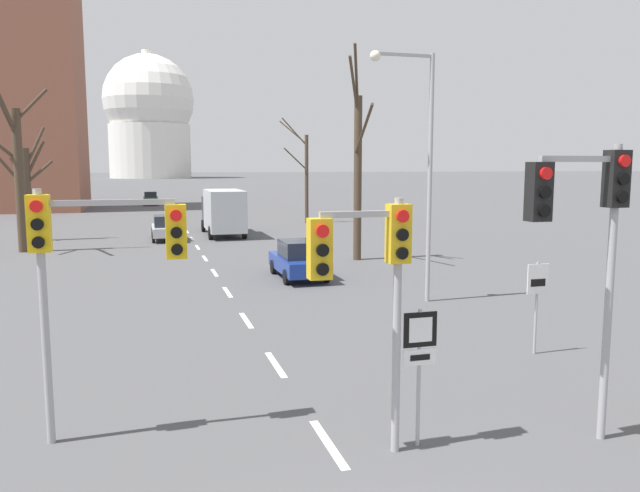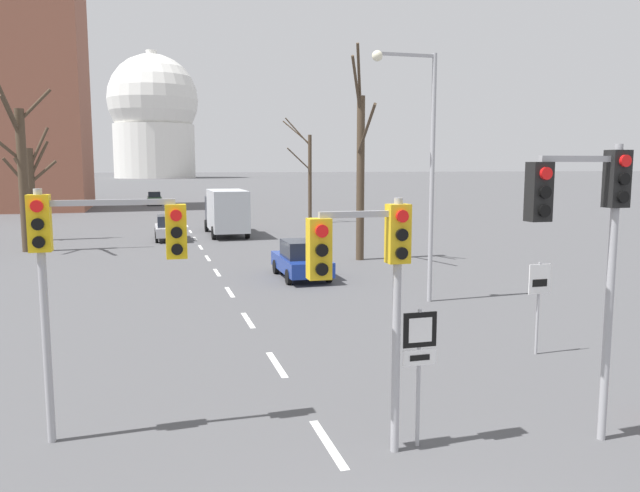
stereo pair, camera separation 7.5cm
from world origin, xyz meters
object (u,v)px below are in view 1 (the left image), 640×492
object	(u,v)px
route_sign_post	(420,354)
speed_limit_sign	(537,292)
sedan_far_left	(222,211)
delivery_truck	(223,211)
sedan_mid_centre	(151,198)
street_lamp_right	(419,152)
sedan_near_left	(166,228)
traffic_signal_centre_tall	(370,264)
sedan_near_right	(299,259)
traffic_signal_near_right	(589,220)
traffic_signal_near_left	(92,251)

from	to	relation	value
route_sign_post	speed_limit_sign	world-z (taller)	route_sign_post
speed_limit_sign	sedan_far_left	world-z (taller)	speed_limit_sign
route_sign_post	delivery_truck	world-z (taller)	delivery_truck
sedan_mid_centre	delivery_truck	xyz separation A→B (m)	(4.40, -35.22, 0.89)
street_lamp_right	sedan_near_left	xyz separation A→B (m)	(-7.86, 21.12, -4.44)
traffic_signal_centre_tall	sedan_near_left	bearing A→B (deg)	93.88
street_lamp_right	sedan_near_right	world-z (taller)	street_lamp_right
route_sign_post	speed_limit_sign	bearing A→B (deg)	38.33
traffic_signal_near_right	sedan_near_left	size ratio (longest dim) A/B	1.24
sedan_mid_centre	sedan_far_left	xyz separation A→B (m)	(5.77, -22.97, -0.01)
route_sign_post	sedan_near_right	xyz separation A→B (m)	(1.88, 16.13, -0.83)
traffic_signal_near_right	delivery_truck	xyz separation A→B (m)	(-1.96, 33.99, -2.21)
street_lamp_right	sedan_near_left	bearing A→B (deg)	110.40
traffic_signal_near_left	traffic_signal_near_right	size ratio (longest dim) A/B	0.86
traffic_signal_centre_tall	speed_limit_sign	world-z (taller)	traffic_signal_centre_tall
route_sign_post	speed_limit_sign	distance (m)	6.53
traffic_signal_near_right	sedan_mid_centre	bearing A→B (deg)	95.26
traffic_signal_centre_tall	sedan_near_right	world-z (taller)	traffic_signal_centre_tall
sedan_far_left	delivery_truck	distance (m)	12.35
traffic_signal_centre_tall	route_sign_post	xyz separation A→B (m)	(0.94, 0.08, -1.59)
sedan_near_left	sedan_mid_centre	bearing A→B (deg)	90.84
traffic_signal_near_left	sedan_mid_centre	size ratio (longest dim) A/B	1.01
traffic_signal_near_right	sedan_near_right	size ratio (longest dim) A/B	1.22
sedan_far_left	speed_limit_sign	bearing A→B (deg)	-85.90
sedan_near_right	delivery_truck	world-z (taller)	delivery_truck
route_sign_post	sedan_mid_centre	world-z (taller)	route_sign_post
traffic_signal_near_right	street_lamp_right	distance (m)	11.39
traffic_signal_centre_tall	sedan_mid_centre	bearing A→B (deg)	92.25
speed_limit_sign	sedan_near_right	xyz separation A→B (m)	(-3.24, 12.09, -0.80)
traffic_signal_near_right	sedan_mid_centre	world-z (taller)	traffic_signal_near_right
street_lamp_right	sedan_far_left	world-z (taller)	street_lamp_right
traffic_signal_centre_tall	street_lamp_right	distance (m)	12.19
speed_limit_sign	sedan_near_left	xyz separation A→B (m)	(-8.20, 27.58, -0.80)
traffic_signal_near_right	route_sign_post	distance (m)	3.61
traffic_signal_centre_tall	sedan_mid_centre	world-z (taller)	traffic_signal_centre_tall
route_sign_post	sedan_far_left	xyz separation A→B (m)	(2.14, 45.61, -0.84)
traffic_signal_centre_tall	speed_limit_sign	distance (m)	7.50
traffic_signal_near_left	delivery_truck	world-z (taller)	traffic_signal_near_left
traffic_signal_near_left	route_sign_post	distance (m)	5.87
traffic_signal_near_left	street_lamp_right	xyz separation A→B (m)	(10.07, 8.65, 1.90)
traffic_signal_near_left	sedan_far_left	distance (m)	44.46
sedan_near_left	sedan_mid_centre	xyz separation A→B (m)	(-0.54, 36.95, -0.00)
traffic_signal_near_right	delivery_truck	bearing A→B (deg)	93.31
sedan_near_left	traffic_signal_centre_tall	bearing A→B (deg)	-86.12
sedan_near_right	delivery_truck	size ratio (longest dim) A/B	0.59
traffic_signal_near_left	route_sign_post	size ratio (longest dim) A/B	1.84
traffic_signal_centre_tall	street_lamp_right	world-z (taller)	street_lamp_right
street_lamp_right	delivery_truck	size ratio (longest dim) A/B	1.19
sedan_near_left	sedan_far_left	bearing A→B (deg)	69.50
sedan_far_left	street_lamp_right	bearing A→B (deg)	-85.72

